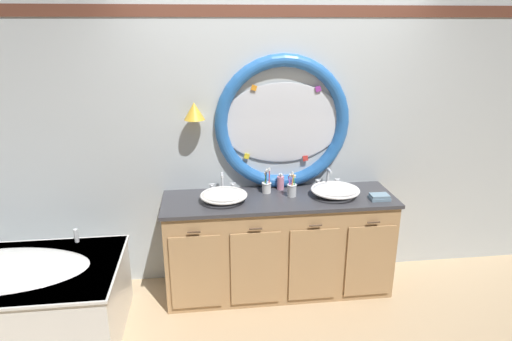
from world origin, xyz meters
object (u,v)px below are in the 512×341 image
(sink_basin_right, at_px, (335,190))
(toothbrush_holder_left, at_px, (267,186))
(bathtub, at_px, (0,298))
(sink_basin_left, at_px, (224,195))
(toothbrush_holder_right, at_px, (292,189))
(soap_dispenser, at_px, (281,182))
(folded_hand_towel, at_px, (379,197))

(sink_basin_right, distance_m, toothbrush_holder_left, 0.57)
(bathtub, bearing_deg, sink_basin_left, 13.03)
(bathtub, distance_m, sink_basin_right, 2.66)
(sink_basin_left, relative_size, toothbrush_holder_right, 1.73)
(sink_basin_left, bearing_deg, bathtub, -166.97)
(sink_basin_left, distance_m, soap_dispenser, 0.55)
(bathtub, xyz_separation_m, toothbrush_holder_left, (2.02, 0.53, 0.57))
(bathtub, bearing_deg, sink_basin_right, 8.43)
(toothbrush_holder_right, distance_m, soap_dispenser, 0.19)
(toothbrush_holder_right, relative_size, soap_dispenser, 1.51)
(bathtub, distance_m, toothbrush_holder_left, 2.17)
(soap_dispenser, height_order, folded_hand_towel, soap_dispenser)
(toothbrush_holder_right, xyz_separation_m, soap_dispenser, (-0.06, 0.17, 0.00))
(sink_basin_right, bearing_deg, bathtub, -171.57)
(toothbrush_holder_left, height_order, soap_dispenser, toothbrush_holder_left)
(sink_basin_left, bearing_deg, toothbrush_holder_left, 21.94)
(bathtub, xyz_separation_m, sink_basin_right, (2.58, 0.38, 0.57))
(sink_basin_left, relative_size, toothbrush_holder_left, 1.77)
(sink_basin_left, height_order, folded_hand_towel, sink_basin_left)
(sink_basin_left, relative_size, folded_hand_towel, 2.39)
(sink_basin_right, distance_m, soap_dispenser, 0.48)
(sink_basin_right, height_order, toothbrush_holder_right, toothbrush_holder_right)
(sink_basin_right, height_order, soap_dispenser, soap_dispenser)
(folded_hand_towel, bearing_deg, sink_basin_right, 160.75)
(toothbrush_holder_left, height_order, folded_hand_towel, toothbrush_holder_left)
(sink_basin_right, relative_size, toothbrush_holder_left, 1.87)
(soap_dispenser, bearing_deg, toothbrush_holder_right, -69.63)
(sink_basin_right, distance_m, folded_hand_towel, 0.36)
(sink_basin_left, xyz_separation_m, soap_dispenser, (0.50, 0.22, 0.01))
(toothbrush_holder_left, bearing_deg, sink_basin_right, -15.09)
(sink_basin_left, xyz_separation_m, folded_hand_towel, (1.26, -0.12, -0.03))
(sink_basin_right, bearing_deg, folded_hand_towel, -19.25)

